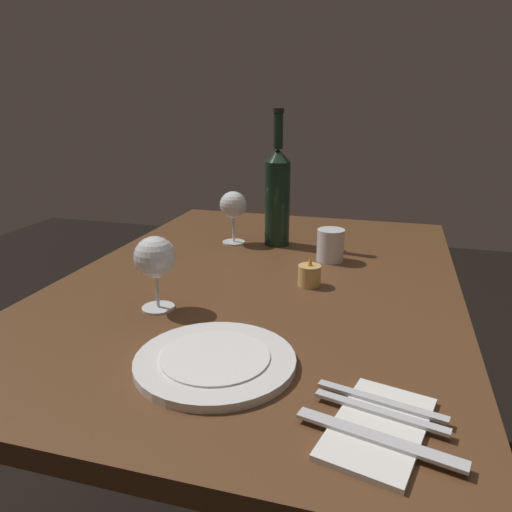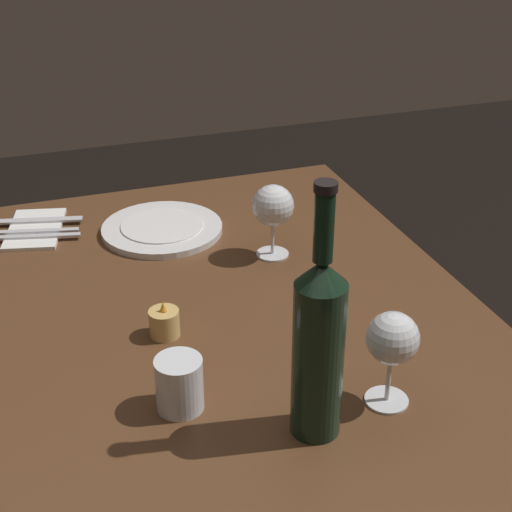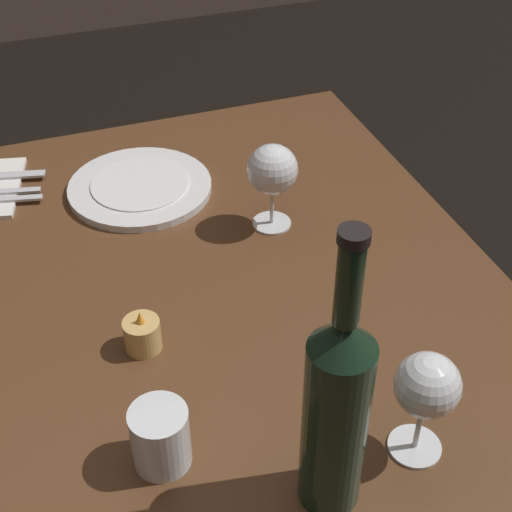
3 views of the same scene
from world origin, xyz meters
The scene contains 11 objects.
dining_table centered at (0.00, 0.00, 0.65)m, with size 1.30×0.90×0.74m.
wine_glass_left centered at (0.23, -0.15, 0.85)m, with size 0.08×0.08×0.15m.
wine_glass_right centered at (-0.26, -0.15, 0.85)m, with size 0.08×0.08×0.15m.
wine_bottle centered at (-0.28, -0.03, 0.89)m, with size 0.07×0.07×0.38m.
water_tumbler centered at (-0.17, 0.14, 0.78)m, with size 0.07×0.07×0.08m.
votive_candle centered at (0.02, 0.12, 0.76)m, with size 0.05×0.05×0.07m.
dinner_plate centered at (0.41, 0.04, 0.75)m, with size 0.26×0.26×0.02m.
folded_napkin centered at (0.50, 0.29, 0.74)m, with size 0.21×0.15×0.01m.
fork_inner centered at (0.47, 0.29, 0.75)m, with size 0.06×0.18×0.00m.
fork_outer centered at (0.45, 0.29, 0.75)m, with size 0.06×0.18×0.00m.
table_knife centered at (0.53, 0.29, 0.75)m, with size 0.07×0.21×0.00m.
Camera 2 is at (-1.06, 0.33, 1.48)m, focal length 54.17 mm.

